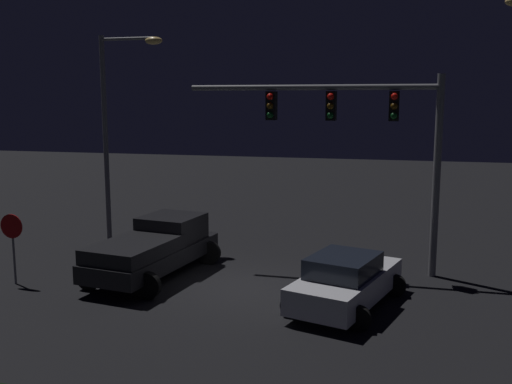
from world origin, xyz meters
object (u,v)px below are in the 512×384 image
Objects in this scene: pickup_truck at (156,245)px; stop_sign at (12,235)px; street_lamp_left at (117,114)px; traffic_signal_gantry at (360,125)px; car_sedan at (346,281)px.

stop_sign is (-3.90, -1.98, 0.56)m from pickup_truck.
pickup_truck is 6.74m from street_lamp_left.
traffic_signal_gantry is 3.73× the size of stop_sign.
pickup_truck is at bearing 27.00° from stop_sign.
traffic_signal_gantry is 1.02× the size of street_lamp_left.
stop_sign is (-10.25, -4.02, -3.34)m from traffic_signal_gantry.
car_sedan is 2.12× the size of stop_sign.
car_sedan is at bearing -29.97° from street_lamp_left.
pickup_truck is 7.73m from traffic_signal_gantry.
pickup_truck reaches higher than car_sedan.
traffic_signal_gantry is 9.94m from street_lamp_left.
traffic_signal_gantry is at bearing -11.94° from street_lamp_left.
traffic_signal_gantry is at bearing 15.93° from car_sedan.
street_lamp_left is 3.67× the size of stop_sign.
pickup_truck is 6.49m from car_sedan.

